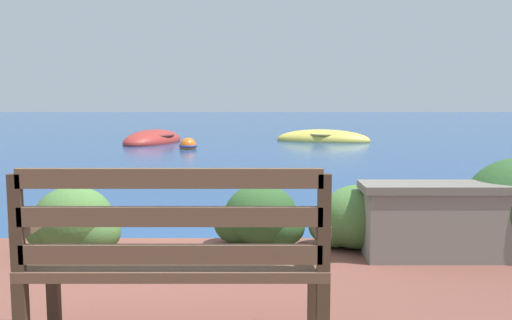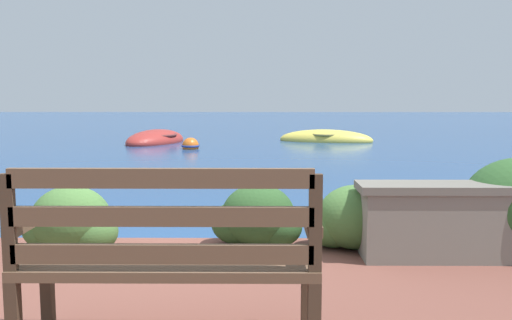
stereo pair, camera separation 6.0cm
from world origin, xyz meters
The scene contains 9 objects.
ground_plane centered at (0.00, 0.00, 0.00)m, with size 80.00×80.00×0.00m.
park_bench centered at (0.41, -2.18, 0.70)m, with size 1.47×0.48×0.93m.
stone_wall centered at (2.52, -0.62, 0.52)m, with size 1.85×0.39×0.58m.
hedge_clump_centre centered at (-0.66, -0.45, 0.45)m, with size 0.78×0.56×0.53m.
hedge_clump_right centered at (0.83, -0.24, 0.44)m, with size 0.76×0.55×0.52m.
hedge_clump_far_right centered at (1.61, -0.32, 0.45)m, with size 0.77×0.55×0.52m.
rowboat_nearest centered at (-2.29, 12.09, 0.06)m, with size 2.07×2.88×0.70m.
rowboat_mid centered at (2.86, 12.62, 0.06)m, with size 3.05×1.78×0.65m.
mooring_buoy centered at (-1.02, 10.26, 0.08)m, with size 0.49×0.49×0.45m.
Camera 1 is at (0.80, -4.87, 1.48)m, focal length 40.00 mm.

